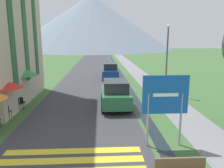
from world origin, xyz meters
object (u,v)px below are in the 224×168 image
(parked_car_far, at_px, (110,71))
(cafe_umbrella_rear_green, at_px, (23,72))
(person_standing_terrace, at_px, (4,104))
(cafe_chair_far_right, at_px, (21,102))
(cafe_chair_middle, at_px, (6,111))
(streetlamp, at_px, (167,54))
(road_sign, at_px, (165,101))
(cafe_umbrella_middle_red, at_px, (3,84))
(parked_car_near, at_px, (115,94))
(cafe_chair_far_left, at_px, (16,103))

(parked_car_far, xyz_separation_m, cafe_umbrella_rear_green, (-6.40, -9.16, 1.33))
(parked_car_far, relative_size, person_standing_terrace, 2.32)
(cafe_chair_far_right, relative_size, person_standing_terrace, 0.49)
(cafe_chair_middle, height_order, cafe_umbrella_rear_green, cafe_umbrella_rear_green)
(parked_car_far, xyz_separation_m, streetlamp, (4.14, -7.35, 2.34))
(parked_car_far, bearing_deg, cafe_chair_far_right, -120.24)
(road_sign, distance_m, person_standing_terrace, 8.59)
(person_standing_terrace, bearing_deg, parked_car_far, 63.20)
(road_sign, bearing_deg, cafe_chair_middle, 156.32)
(road_sign, distance_m, parked_car_far, 15.93)
(cafe_chair_middle, height_order, person_standing_terrace, person_standing_terrace)
(cafe_chair_far_right, xyz_separation_m, streetlamp, (10.32, 3.26, 2.74))
(road_sign, bearing_deg, cafe_umbrella_rear_green, 140.00)
(parked_car_far, height_order, cafe_umbrella_middle_red, cafe_umbrella_middle_red)
(cafe_umbrella_middle_red, height_order, cafe_umbrella_rear_green, cafe_umbrella_rear_green)
(parked_car_near, distance_m, parked_car_far, 10.38)
(parked_car_near, distance_m, person_standing_terrace, 6.62)
(road_sign, bearing_deg, person_standing_terrace, 157.69)
(cafe_umbrella_rear_green, relative_size, person_standing_terrace, 1.44)
(cafe_chair_far_left, xyz_separation_m, person_standing_terrace, (0.00, -1.74, 0.49))
(road_sign, height_order, streetlamp, streetlamp)
(road_sign, distance_m, cafe_umbrella_rear_green, 10.36)
(cafe_chair_middle, bearing_deg, streetlamp, 14.24)
(parked_car_far, bearing_deg, parked_car_near, -90.65)
(cafe_umbrella_middle_red, bearing_deg, cafe_umbrella_rear_green, 87.82)
(cafe_chair_far_left, distance_m, streetlamp, 11.40)
(parked_car_far, relative_size, cafe_umbrella_middle_red, 1.81)
(parked_car_near, height_order, person_standing_terrace, parked_car_near)
(road_sign, height_order, cafe_umbrella_middle_red, road_sign)
(parked_car_far, bearing_deg, person_standing_terrace, -116.80)
(cafe_chair_far_right, distance_m, cafe_umbrella_rear_green, 2.26)
(cafe_chair_middle, height_order, streetlamp, streetlamp)
(road_sign, xyz_separation_m, cafe_umbrella_rear_green, (-7.93, 6.66, 0.25))
(cafe_chair_middle, relative_size, streetlamp, 0.15)
(cafe_chair_middle, distance_m, cafe_umbrella_rear_green, 3.63)
(person_standing_terrace, bearing_deg, parked_car_near, 19.42)
(parked_car_far, height_order, streetlamp, streetlamp)
(parked_car_far, distance_m, streetlamp, 8.76)
(cafe_umbrella_rear_green, bearing_deg, parked_car_near, -10.99)
(cafe_umbrella_middle_red, bearing_deg, person_standing_terrace, -70.45)
(person_standing_terrace, height_order, streetlamp, streetlamp)
(road_sign, bearing_deg, parked_car_near, 106.92)
(road_sign, xyz_separation_m, parked_car_near, (-1.65, 5.44, -1.07))
(cafe_umbrella_rear_green, bearing_deg, person_standing_terrace, -89.31)
(parked_car_far, distance_m, cafe_chair_middle, 13.90)
(cafe_umbrella_middle_red, distance_m, streetlamp, 11.75)
(cafe_chair_middle, relative_size, cafe_umbrella_middle_red, 0.38)
(road_sign, relative_size, parked_car_near, 0.80)
(cafe_chair_far_left, height_order, cafe_umbrella_middle_red, cafe_umbrella_middle_red)
(parked_car_near, relative_size, cafe_umbrella_rear_green, 1.53)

